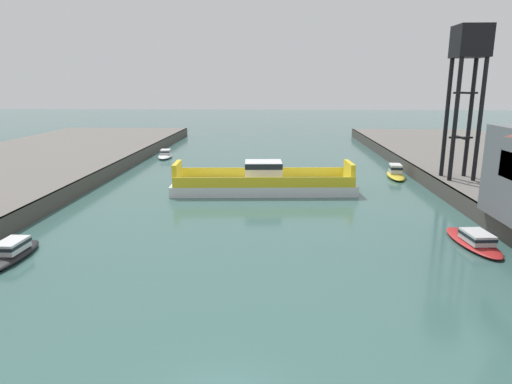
# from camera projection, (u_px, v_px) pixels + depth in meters

# --- Properties ---
(chain_ferry) EXTENTS (20.32, 6.94, 3.41)m
(chain_ferry) POSITION_uv_depth(u_px,v_px,m) (263.00, 182.00, 49.77)
(chain_ferry) COLOR silver
(chain_ferry) RESTS_ON ground
(moored_boat_near_right) EXTENTS (2.66, 6.09, 1.29)m
(moored_boat_near_right) POSITION_uv_depth(u_px,v_px,m) (165.00, 155.00, 73.04)
(moored_boat_near_right) COLOR white
(moored_boat_near_right) RESTS_ON ground
(moored_boat_mid_left) EXTENTS (2.17, 6.81, 1.27)m
(moored_boat_mid_left) POSITION_uv_depth(u_px,v_px,m) (10.00, 253.00, 30.48)
(moored_boat_mid_left) COLOR black
(moored_boat_mid_left) RESTS_ON ground
(moored_boat_mid_right) EXTENTS (2.95, 7.20, 1.14)m
(moored_boat_mid_right) POSITION_uv_depth(u_px,v_px,m) (474.00, 240.00, 33.21)
(moored_boat_mid_right) COLOR red
(moored_boat_mid_right) RESTS_ON ground
(moored_boat_far_left) EXTENTS (2.52, 6.60, 1.65)m
(moored_boat_far_left) POSITION_uv_depth(u_px,v_px,m) (395.00, 173.00, 57.55)
(moored_boat_far_left) COLOR yellow
(moored_boat_far_left) RESTS_ON ground
(crane_tower) EXTENTS (3.23, 3.23, 15.83)m
(crane_tower) POSITION_uv_depth(u_px,v_px,m) (469.00, 60.00, 46.05)
(crane_tower) COLOR black
(crane_tower) RESTS_ON quay_right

